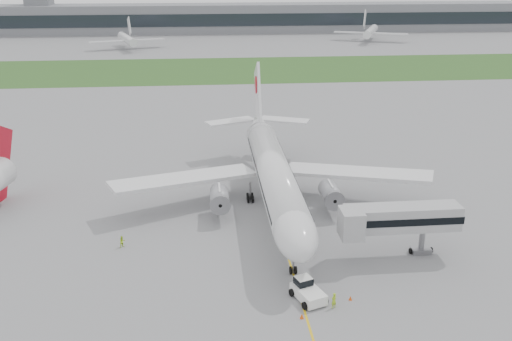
{
  "coord_description": "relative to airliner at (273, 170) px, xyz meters",
  "views": [
    {
      "loc": [
        -9.86,
        -72.96,
        34.46
      ],
      "look_at": [
        -2.78,
        2.0,
        6.78
      ],
      "focal_mm": 40.0,
      "sensor_mm": 36.0,
      "label": 1
    }
  ],
  "objects": [
    {
      "name": "ground_crew_far",
      "position": [
        -20.76,
        -11.27,
        -4.89
      ],
      "size": [
        0.95,
        0.93,
        1.55
      ],
      "primitive_type": "imported",
      "rotation": [
        0.0,
        0.0,
        0.67
      ],
      "color": "#B4DE25",
      "rests_on": "ground"
    },
    {
      "name": "jet_bridge",
      "position": [
        12.8,
        -17.07,
        -0.5
      ],
      "size": [
        15.07,
        4.37,
        6.98
      ],
      "rotation": [
        0.0,
        0.0,
        0.01
      ],
      "color": "#A3A4A6",
      "rests_on": "ground"
    },
    {
      "name": "terminal_building",
      "position": [
        0.0,
        225.0,
        1.34
      ],
      "size": [
        320.0,
        22.3,
        14.0
      ],
      "color": "slate",
      "rests_on": "ground"
    },
    {
      "name": "airliner",
      "position": [
        0.0,
        0.0,
        0.0
      ],
      "size": [
        48.13,
        53.95,
        17.88
      ],
      "color": "silver",
      "rests_on": "ground"
    },
    {
      "name": "ground_crew_near",
      "position": [
        3.17,
        -27.23,
        -4.77
      ],
      "size": [
        0.77,
        0.7,
        1.78
      ],
      "primitive_type": "imported",
      "rotation": [
        0.0,
        0.0,
        3.68
      ],
      "color": "#9CC821",
      "rests_on": "ground"
    },
    {
      "name": "grass_strip",
      "position": [
        0.0,
        115.13,
        -5.65
      ],
      "size": [
        600.0,
        50.0,
        0.02
      ],
      "primitive_type": "cube",
      "color": "#305720",
      "rests_on": "ground"
    },
    {
      "name": "ground",
      "position": [
        0.0,
        -4.87,
        -5.66
      ],
      "size": [
        600.0,
        600.0,
        0.0
      ],
      "primitive_type": "plane",
      "color": "slate",
      "rests_on": "ground"
    },
    {
      "name": "safety_cone_right",
      "position": [
        5.31,
        -25.97,
        -5.41
      ],
      "size": [
        0.37,
        0.37,
        0.5
      ],
      "primitive_type": "cone",
      "color": "#DE4A0B",
      "rests_on": "ground"
    },
    {
      "name": "distant_aircraft_right",
      "position": [
        67.29,
        181.92,
        -5.66
      ],
      "size": [
        42.15,
        40.02,
        12.78
      ],
      "primitive_type": null,
      "rotation": [
        0.0,
        0.0,
        -0.39
      ],
      "color": "silver",
      "rests_on": "ground"
    },
    {
      "name": "apron_markings",
      "position": [
        0.0,
        -9.87,
        -5.66
      ],
      "size": [
        70.0,
        70.0,
        0.04
      ],
      "primitive_type": null,
      "color": "gold",
      "rests_on": "ground"
    },
    {
      "name": "control_tower",
      "position": [
        -90.0,
        227.13,
        -5.66
      ],
      "size": [
        12.0,
        12.0,
        56.0
      ],
      "primitive_type": null,
      "color": "slate",
      "rests_on": "ground"
    },
    {
      "name": "distant_aircraft_left",
      "position": [
        -40.64,
        167.54,
        -5.66
      ],
      "size": [
        37.62,
        35.2,
        11.85
      ],
      "primitive_type": null,
      "rotation": [
        0.0,
        0.0,
        0.3
      ],
      "color": "silver",
      "rests_on": "ground"
    },
    {
      "name": "pushback_tug",
      "position": [
        0.67,
        -25.18,
        -4.67
      ],
      "size": [
        3.95,
        4.76,
        2.15
      ],
      "rotation": [
        0.0,
        0.0,
        0.35
      ],
      "color": "white",
      "rests_on": "ground"
    },
    {
      "name": "safety_cone_left",
      "position": [
        -0.5,
        -28.82,
        -5.38
      ],
      "size": [
        0.41,
        0.41,
        0.57
      ],
      "primitive_type": "cone",
      "color": "#DE4A0B",
      "rests_on": "ground"
    }
  ]
}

